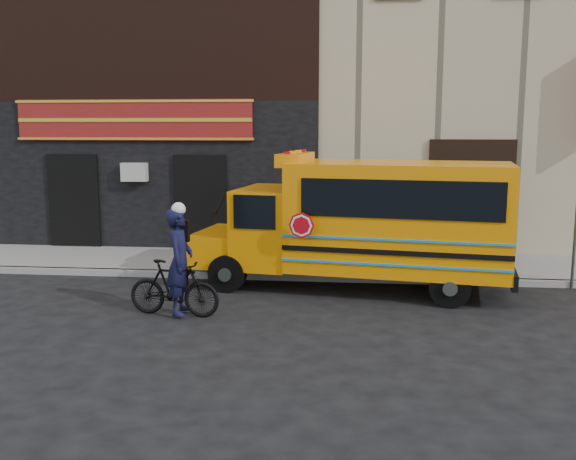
{
  "coord_description": "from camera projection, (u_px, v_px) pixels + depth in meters",
  "views": [
    {
      "loc": [
        1.02,
        -11.65,
        3.5
      ],
      "look_at": [
        -0.42,
        1.85,
        1.29
      ],
      "focal_mm": 40.0,
      "sensor_mm": 36.0,
      "label": 1
    }
  ],
  "objects": [
    {
      "name": "curb",
      "position": [
        310.0,
        277.0,
        14.64
      ],
      "size": [
        40.0,
        0.2,
        0.15
      ],
      "primitive_type": "cube",
      "color": "gray",
      "rests_on": "ground"
    },
    {
      "name": "sidewalk",
      "position": [
        314.0,
        263.0,
        16.11
      ],
      "size": [
        40.0,
        3.0,
        0.15
      ],
      "primitive_type": "cube",
      "color": "slate",
      "rests_on": "ground"
    },
    {
      "name": "building",
      "position": [
        327.0,
        46.0,
        21.38
      ],
      "size": [
        20.0,
        10.7,
        12.0
      ],
      "color": "tan",
      "rests_on": "sidewalk"
    },
    {
      "name": "school_bus",
      "position": [
        367.0,
        220.0,
        13.64
      ],
      "size": [
        7.14,
        3.13,
        2.92
      ],
      "color": "black",
      "rests_on": "ground"
    },
    {
      "name": "ground",
      "position": [
        300.0,
        313.0,
        12.1
      ],
      "size": [
        120.0,
        120.0,
        0.0
      ],
      "primitive_type": "plane",
      "color": "black",
      "rests_on": "ground"
    },
    {
      "name": "cyclist",
      "position": [
        180.0,
        264.0,
        11.79
      ],
      "size": [
        0.48,
        0.72,
        1.97
      ],
      "primitive_type": "imported",
      "rotation": [
        0.0,
        0.0,
        1.59
      ],
      "color": "black",
      "rests_on": "ground"
    },
    {
      "name": "bicycle",
      "position": [
        174.0,
        288.0,
        11.86
      ],
      "size": [
        1.81,
        0.72,
        1.06
      ],
      "primitive_type": "imported",
      "rotation": [
        0.0,
        0.0,
        1.44
      ],
      "color": "black",
      "rests_on": "ground"
    }
  ]
}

